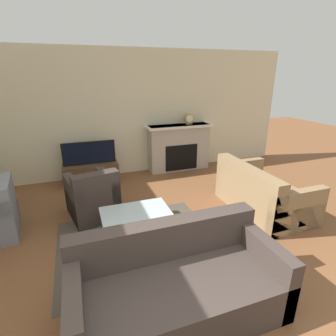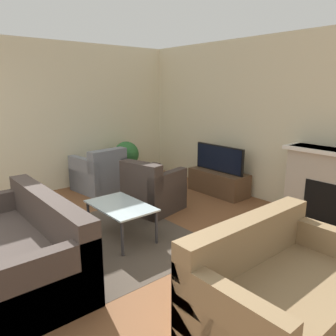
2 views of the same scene
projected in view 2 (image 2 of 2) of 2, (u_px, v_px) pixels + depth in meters
wall_back at (260, 120)px, 5.49m from camera, size 8.35×0.06×2.70m
wall_left at (58, 118)px, 6.02m from camera, size 0.06×7.72×2.70m
area_rug at (117, 239)px, 4.20m from camera, size 2.12×1.77×0.00m
tv_stand at (218, 182)px, 5.97m from camera, size 1.11×0.47×0.41m
tv at (219, 159)px, 5.86m from camera, size 1.05×0.06×0.47m
couch_sectional at (21, 250)px, 3.31m from camera, size 1.95×0.91×0.82m
couch_loveseat at (278, 291)px, 2.64m from camera, size 0.94×1.56×0.82m
armchair_by_window at (99, 175)px, 6.09m from camera, size 0.92×0.81×0.82m
armchair_accent at (153, 192)px, 5.10m from camera, size 0.84×0.93×0.82m
coffee_table at (121, 208)px, 4.15m from camera, size 0.92×0.57×0.45m
potted_plant at (126, 156)px, 6.60m from camera, size 0.51×0.51×0.84m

